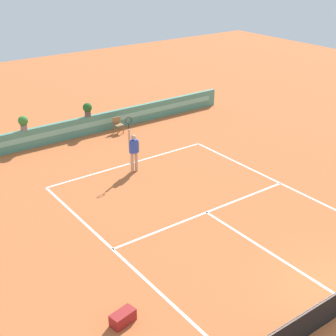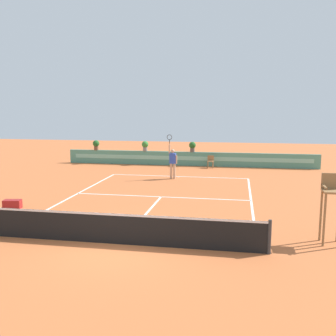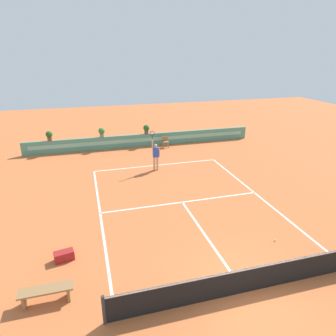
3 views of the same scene
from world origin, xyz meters
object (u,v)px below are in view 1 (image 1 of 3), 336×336
object	(u,v)px
potted_plant_centre	(87,109)
potted_plant_left	(23,122)
tennis_player	(134,149)
ball_kid_chair	(118,124)
gear_bag	(123,318)

from	to	relation	value
potted_plant_centre	potted_plant_left	size ratio (longest dim) A/B	1.00
potted_plant_centre	potted_plant_left	world-z (taller)	same
tennis_player	potted_plant_left	distance (m)	6.07
ball_kid_chair	tennis_player	distance (m)	4.97
gear_bag	potted_plant_centre	size ratio (longest dim) A/B	0.97
gear_bag	potted_plant_left	world-z (taller)	potted_plant_left
potted_plant_centre	potted_plant_left	xyz separation A→B (m)	(-3.47, 0.00, 0.00)
ball_kid_chair	tennis_player	world-z (taller)	tennis_player
potted_plant_left	gear_bag	bearing A→B (deg)	-100.42
gear_bag	potted_plant_left	size ratio (longest dim) A/B	0.97
gear_bag	potted_plant_centre	bearing A→B (deg)	65.88
potted_plant_centre	tennis_player	bearing A→B (deg)	-95.64
ball_kid_chair	potted_plant_centre	xyz separation A→B (m)	(-1.36, 0.73, 0.93)
gear_bag	potted_plant_centre	world-z (taller)	potted_plant_centre
ball_kid_chair	potted_plant_centre	size ratio (longest dim) A/B	1.17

